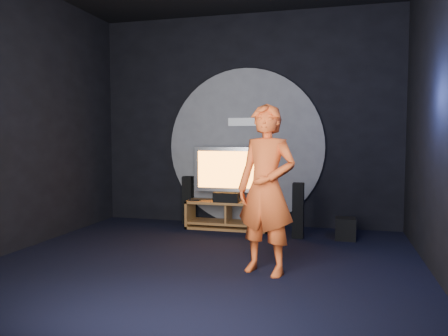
{
  "coord_description": "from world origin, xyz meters",
  "views": [
    {
      "loc": [
        1.5,
        -4.67,
        1.46
      ],
      "look_at": [
        -0.0,
        1.05,
        1.05
      ],
      "focal_mm": 35.0,
      "sensor_mm": 36.0,
      "label": 1
    }
  ],
  "objects_px": {
    "tower_speaker_left": "(188,200)",
    "tower_speaker_right": "(298,210)",
    "subwoofer": "(345,229)",
    "player": "(266,189)",
    "tv": "(229,171)",
    "media_console": "(229,217)"
  },
  "relations": [
    {
      "from": "tv",
      "to": "subwoofer",
      "type": "height_order",
      "value": "tv"
    },
    {
      "from": "tv",
      "to": "tower_speaker_left",
      "type": "height_order",
      "value": "tv"
    },
    {
      "from": "player",
      "to": "tv",
      "type": "bearing_deg",
      "value": 131.5
    },
    {
      "from": "tower_speaker_right",
      "to": "subwoofer",
      "type": "xyz_separation_m",
      "value": [
        0.67,
        0.05,
        -0.24
      ]
    },
    {
      "from": "media_console",
      "to": "tv",
      "type": "distance_m",
      "value": 0.73
    },
    {
      "from": "tower_speaker_left",
      "to": "tower_speaker_right",
      "type": "relative_size",
      "value": 1.0
    },
    {
      "from": "tv",
      "to": "tower_speaker_right",
      "type": "relative_size",
      "value": 1.45
    },
    {
      "from": "media_console",
      "to": "player",
      "type": "bearing_deg",
      "value": -66.07
    },
    {
      "from": "subwoofer",
      "to": "player",
      "type": "bearing_deg",
      "value": -115.16
    },
    {
      "from": "player",
      "to": "subwoofer",
      "type": "bearing_deg",
      "value": 82.9
    },
    {
      "from": "tv",
      "to": "subwoofer",
      "type": "relative_size",
      "value": 3.7
    },
    {
      "from": "tv",
      "to": "player",
      "type": "relative_size",
      "value": 0.64
    },
    {
      "from": "tower_speaker_left",
      "to": "player",
      "type": "xyz_separation_m",
      "value": [
        1.73,
        -2.4,
        0.51
      ]
    },
    {
      "from": "tower_speaker_left",
      "to": "subwoofer",
      "type": "distance_m",
      "value": 2.66
    },
    {
      "from": "player",
      "to": "tower_speaker_right",
      "type": "bearing_deg",
      "value": 102.05
    },
    {
      "from": "tower_speaker_left",
      "to": "tower_speaker_right",
      "type": "distance_m",
      "value": 2.02
    },
    {
      "from": "tower_speaker_left",
      "to": "subwoofer",
      "type": "height_order",
      "value": "tower_speaker_left"
    },
    {
      "from": "media_console",
      "to": "tower_speaker_right",
      "type": "distance_m",
      "value": 1.2
    },
    {
      "from": "subwoofer",
      "to": "tower_speaker_left",
      "type": "bearing_deg",
      "value": 167.44
    },
    {
      "from": "tower_speaker_left",
      "to": "player",
      "type": "relative_size",
      "value": 0.44
    },
    {
      "from": "media_console",
      "to": "tower_speaker_right",
      "type": "xyz_separation_m",
      "value": [
        1.13,
        -0.35,
        0.21
      ]
    },
    {
      "from": "tv",
      "to": "tower_speaker_left",
      "type": "distance_m",
      "value": 0.96
    }
  ]
}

